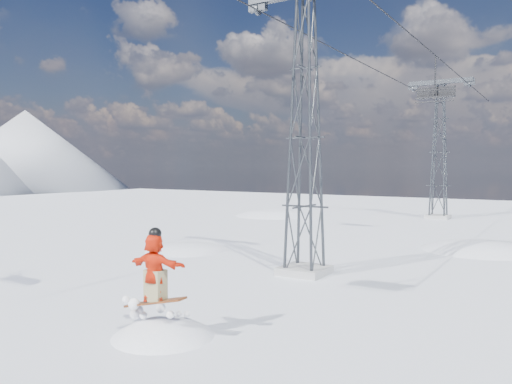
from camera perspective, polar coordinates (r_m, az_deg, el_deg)
ground at (r=14.55m, az=-12.05°, el=-14.55°), size 120.00×120.00×0.00m
snow_terrain at (r=37.11m, az=6.87°, el=-19.12°), size 39.00×37.00×22.00m
lift_tower_near at (r=20.07m, az=5.62°, el=6.12°), size 5.20×1.80×11.43m
lift_tower_far at (r=43.90m, az=20.21°, el=4.25°), size 5.20×1.80×11.43m
haul_cables at (r=31.45m, az=15.27°, el=14.78°), size 4.46×51.00×0.06m
lift_chair_mid at (r=31.87m, az=19.80°, el=10.55°), size 2.21×0.64×2.74m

